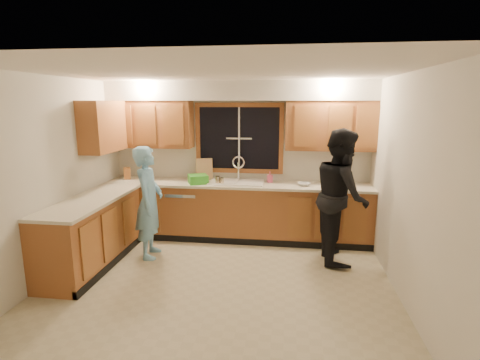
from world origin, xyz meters
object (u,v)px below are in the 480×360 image
sink (237,186)px  knife_block (127,173)px  stove (68,248)px  woman (341,196)px  soap_bottle (270,177)px  bowl (304,184)px  man (149,202)px  dishwasher (186,212)px  dish_crate (198,179)px

sink → knife_block: (-1.85, 0.05, 0.15)m
stove → woman: (3.34, 1.18, 0.47)m
sink → soap_bottle: 0.55m
bowl → sink: bearing=176.8°
man → knife_block: man is taller
sink → knife_block: sink is taller
dishwasher → woman: bearing=-14.7°
stove → man: man is taller
man → soap_bottle: 1.93m
stove → man: bearing=54.4°
stove → man: (0.68, 0.94, 0.35)m
stove → woman: bearing=19.5°
stove → dishwasher: bearing=62.3°
knife_block → stove: bearing=-113.4°
dishwasher → knife_block: bearing=176.2°
woman → dish_crate: bearing=72.7°
stove → bowl: 3.39m
man → dish_crate: bearing=-41.9°
woman → dish_crate: woman is taller
woman → soap_bottle: size_ratio=10.50×
man → woman: bearing=-92.5°
knife_block → dish_crate: size_ratio=0.69×
soap_bottle → woman: bearing=-36.3°
sink → stove: (-1.80, -1.82, -0.41)m
sink → woman: (1.54, -0.64, 0.06)m
woman → soap_bottle: (-1.02, 0.75, 0.09)m
sink → dish_crate: size_ratio=2.98×
dishwasher → bowl: (1.91, -0.04, 0.53)m
man → bowl: size_ratio=8.31×
sink → soap_bottle: size_ratio=4.91×
dishwasher → knife_block: 1.17m
sink → stove: sink is taller
sink → dishwasher: bearing=-179.0°
soap_bottle → bowl: soap_bottle is taller
dishwasher → woman: size_ratio=0.45×
sink → bowl: sink is taller
sink → man: bearing=-141.9°
sink → man: size_ratio=0.54×
bowl → dish_crate: bearing=-178.1°
sink → knife_block: 1.86m
dishwasher → woman: (2.39, -0.63, 0.51)m
dishwasher → dish_crate: size_ratio=2.84×
sink → soap_bottle: sink is taller
stove → sink: bearing=45.4°
dish_crate → soap_bottle: 1.14m
man → woman: size_ratio=0.86×
woman → bowl: (-0.48, 0.58, 0.02)m
dishwasher → soap_bottle: bearing=5.2°
sink → soap_bottle: bearing=11.9°
sink → stove: bearing=-134.6°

